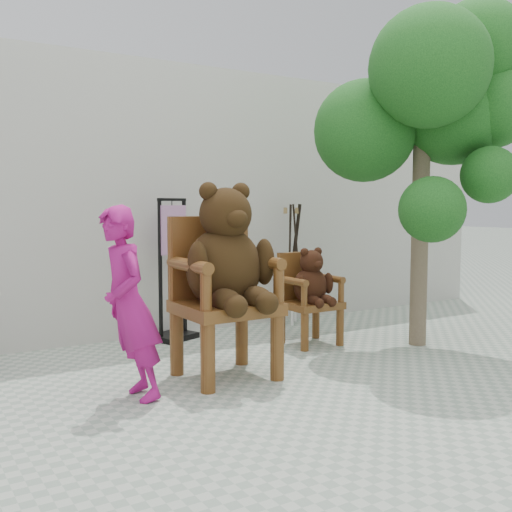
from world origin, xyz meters
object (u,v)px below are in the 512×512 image
(chair_big, at_px, (225,268))
(tree, at_px, (435,102))
(person, at_px, (129,304))
(display_stand, at_px, (173,285))
(stool_bucket, at_px, (294,271))
(chair_small, at_px, (309,287))

(chair_big, height_order, tree, tree)
(person, xyz_separation_m, display_stand, (1.10, 1.70, -0.13))
(display_stand, bearing_deg, stool_bucket, -20.33)
(person, relative_size, display_stand, 0.95)
(stool_bucket, bearing_deg, display_stand, -179.83)
(chair_big, relative_size, stool_bucket, 1.12)
(chair_big, relative_size, person, 1.13)
(display_stand, relative_size, stool_bucket, 1.04)
(chair_small, distance_m, tree, 2.24)
(person, bearing_deg, chair_small, 107.38)
(stool_bucket, bearing_deg, person, -147.70)
(chair_big, bearing_deg, chair_small, 23.93)
(chair_small, bearing_deg, stool_bucket, 63.23)
(person, height_order, stool_bucket, stool_bucket)
(person, height_order, display_stand, display_stand)
(chair_big, xyz_separation_m, tree, (2.31, -0.15, 1.54))
(display_stand, relative_size, tree, 0.44)
(person, relative_size, tree, 0.42)
(display_stand, bearing_deg, chair_small, -60.70)
(chair_small, bearing_deg, chair_big, -156.07)
(chair_big, xyz_separation_m, chair_small, (1.32, 0.59, -0.33))
(person, distance_m, display_stand, 2.03)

